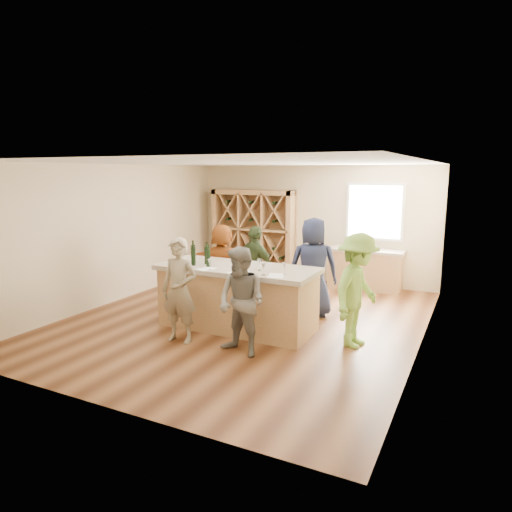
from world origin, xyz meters
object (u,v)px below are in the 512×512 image
at_px(wine_bottle_b, 193,256).
at_px(tasting_counter_base, 237,300).
at_px(sink, 357,244).
at_px(person_far_left, 223,263).
at_px(person_near_right, 241,302).
at_px(person_server, 357,291).
at_px(wine_rack, 253,233).
at_px(wine_bottle_a, 193,254).
at_px(wine_bottle_d, 208,258).
at_px(person_near_left, 179,290).
at_px(wine_bottle_c, 207,255).
at_px(person_far_right, 313,267).
at_px(person_far_mid, 255,268).

bearing_deg(wine_bottle_b, tasting_counter_base, 19.05).
xyz_separation_m(sink, person_far_left, (-2.21, -2.32, -0.21)).
height_order(person_near_right, person_server, person_server).
height_order(wine_rack, tasting_counter_base, wine_rack).
height_order(wine_rack, wine_bottle_a, wine_rack).
distance_m(tasting_counter_base, wine_bottle_a, 1.10).
xyz_separation_m(wine_bottle_d, person_near_left, (-0.09, -0.71, -0.40)).
bearing_deg(wine_bottle_c, tasting_counter_base, 6.16).
height_order(person_far_right, person_far_left, person_far_right).
bearing_deg(person_far_left, person_near_left, 95.13).
distance_m(sink, person_far_mid, 2.86).
relative_size(person_near_left, person_far_mid, 1.02).
height_order(sink, person_near_right, person_near_right).
bearing_deg(wine_bottle_a, person_near_right, -31.54).
relative_size(sink, person_far_mid, 0.33).
bearing_deg(person_near_right, person_far_mid, 123.68).
bearing_deg(person_near_right, person_near_left, -169.92).
distance_m(sink, person_far_right, 2.46).
height_order(person_near_right, person_far_mid, person_far_mid).
height_order(wine_rack, person_near_left, wine_rack).
bearing_deg(wine_bottle_d, person_near_left, -97.48).
height_order(tasting_counter_base, person_near_left, person_near_left).
distance_m(person_near_left, person_far_mid, 2.11).
xyz_separation_m(person_server, person_far_left, (-3.11, 1.26, -0.07)).
relative_size(person_near_left, person_far_right, 0.90).
xyz_separation_m(wine_rack, tasting_counter_base, (1.57, -3.73, -0.60)).
relative_size(wine_bottle_a, person_far_right, 0.18).
height_order(wine_rack, wine_bottle_b, wine_rack).
bearing_deg(sink, person_near_left, -109.54).
bearing_deg(wine_rack, wine_bottle_a, -78.63).
bearing_deg(person_near_left, wine_bottle_b, 102.02).
bearing_deg(tasting_counter_base, person_far_mid, 101.07).
bearing_deg(person_near_right, wine_bottle_c, 153.96).
bearing_deg(person_near_left, wine_rack, 98.62).
bearing_deg(wine_bottle_d, wine_rack, 106.24).
xyz_separation_m(sink, wine_bottle_d, (-1.54, -3.90, 0.21)).
height_order(person_near_left, person_far_left, person_near_left).
height_order(tasting_counter_base, person_far_mid, person_far_mid).
xyz_separation_m(wine_bottle_c, person_near_left, (0.06, -0.89, -0.40)).
xyz_separation_m(sink, wine_bottle_a, (-1.92, -3.78, 0.23)).
distance_m(tasting_counter_base, wine_bottle_c, 0.92).
relative_size(wine_bottle_b, person_near_right, 0.20).
relative_size(person_far_mid, person_far_right, 0.88).
xyz_separation_m(wine_bottle_a, person_near_left, (0.29, -0.82, -0.42)).
relative_size(sink, person_near_left, 0.33).
bearing_deg(person_far_right, person_server, 111.87).
xyz_separation_m(person_near_right, person_far_left, (-1.70, 2.34, 0.01)).
bearing_deg(wine_bottle_b, wine_rack, 102.21).
bearing_deg(person_far_mid, wine_rack, -44.28).
height_order(wine_bottle_d, person_near_left, person_near_left).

